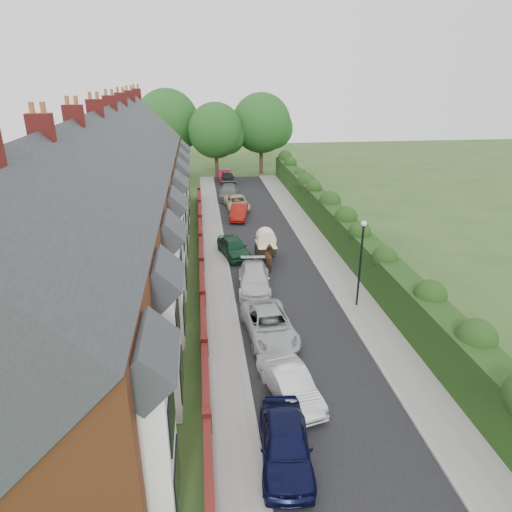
{
  "coord_description": "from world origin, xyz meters",
  "views": [
    {
      "loc": [
        -5.21,
        -18.36,
        12.46
      ],
      "look_at": [
        -2.05,
        7.02,
        2.2
      ],
      "focal_mm": 32.0,
      "sensor_mm": 36.0,
      "label": 1
    }
  ],
  "objects_px": {
    "car_navy": "(285,443)",
    "car_silver_b": "(269,325)",
    "car_white": "(254,279)",
    "car_green": "(234,247)",
    "horse_cart": "(266,242)",
    "car_silver_a": "(290,384)",
    "car_red": "(239,212)",
    "car_beige": "(237,203)",
    "car_black": "(227,178)",
    "horse": "(270,259)",
    "car_grey": "(229,192)",
    "lamppost": "(361,253)"
  },
  "relations": [
    {
      "from": "car_white",
      "to": "car_grey",
      "type": "xyz_separation_m",
      "value": [
        -0.04,
        22.4,
        0.02
      ]
    },
    {
      "from": "car_black",
      "to": "car_navy",
      "type": "bearing_deg",
      "value": -92.72
    },
    {
      "from": "car_silver_a",
      "to": "horse",
      "type": "height_order",
      "value": "horse"
    },
    {
      "from": "car_silver_b",
      "to": "car_red",
      "type": "height_order",
      "value": "car_silver_b"
    },
    {
      "from": "horse",
      "to": "car_silver_a",
      "type": "bearing_deg",
      "value": 79.22
    },
    {
      "from": "car_green",
      "to": "horse_cart",
      "type": "height_order",
      "value": "horse_cart"
    },
    {
      "from": "car_silver_a",
      "to": "car_grey",
      "type": "relative_size",
      "value": 0.84
    },
    {
      "from": "car_silver_b",
      "to": "car_beige",
      "type": "relative_size",
      "value": 1.07
    },
    {
      "from": "car_black",
      "to": "horse_cart",
      "type": "height_order",
      "value": "horse_cart"
    },
    {
      "from": "horse_cart",
      "to": "horse",
      "type": "bearing_deg",
      "value": -90.0
    },
    {
      "from": "car_red",
      "to": "car_grey",
      "type": "relative_size",
      "value": 0.84
    },
    {
      "from": "car_navy",
      "to": "car_black",
      "type": "height_order",
      "value": "car_black"
    },
    {
      "from": "car_navy",
      "to": "car_silver_b",
      "type": "xyz_separation_m",
      "value": [
        0.66,
        7.93,
        -0.05
      ]
    },
    {
      "from": "car_navy",
      "to": "car_silver_b",
      "type": "bearing_deg",
      "value": 90.87
    },
    {
      "from": "car_navy",
      "to": "car_white",
      "type": "distance_m",
      "value": 13.54
    },
    {
      "from": "car_navy",
      "to": "car_grey",
      "type": "relative_size",
      "value": 0.89
    },
    {
      "from": "lamppost",
      "to": "horse_cart",
      "type": "height_order",
      "value": "lamppost"
    },
    {
      "from": "lamppost",
      "to": "car_grey",
      "type": "bearing_deg",
      "value": 102.44
    },
    {
      "from": "car_beige",
      "to": "car_black",
      "type": "bearing_deg",
      "value": 87.37
    },
    {
      "from": "car_white",
      "to": "horse",
      "type": "bearing_deg",
      "value": 68.62
    },
    {
      "from": "car_navy",
      "to": "car_white",
      "type": "relative_size",
      "value": 0.92
    },
    {
      "from": "car_silver_a",
      "to": "horse_cart",
      "type": "height_order",
      "value": "horse_cart"
    },
    {
      "from": "car_navy",
      "to": "horse_cart",
      "type": "xyz_separation_m",
      "value": [
        2.01,
        18.45,
        0.54
      ]
    },
    {
      "from": "car_beige",
      "to": "car_red",
      "type": "bearing_deg",
      "value": -94.91
    },
    {
      "from": "car_white",
      "to": "car_green",
      "type": "relative_size",
      "value": 1.13
    },
    {
      "from": "car_navy",
      "to": "lamppost",
      "type": "bearing_deg",
      "value": 65.44
    },
    {
      "from": "car_white",
      "to": "car_green",
      "type": "distance_m",
      "value": 5.66
    },
    {
      "from": "car_silver_b",
      "to": "horse_cart",
      "type": "height_order",
      "value": "horse_cart"
    },
    {
      "from": "car_white",
      "to": "horse_cart",
      "type": "distance_m",
      "value": 5.16
    },
    {
      "from": "car_navy",
      "to": "car_red",
      "type": "relative_size",
      "value": 1.06
    },
    {
      "from": "lamppost",
      "to": "horse",
      "type": "height_order",
      "value": "lamppost"
    },
    {
      "from": "horse",
      "to": "car_silver_b",
      "type": "bearing_deg",
      "value": 75.47
    },
    {
      "from": "car_grey",
      "to": "horse_cart",
      "type": "distance_m",
      "value": 17.55
    },
    {
      "from": "car_red",
      "to": "car_grey",
      "type": "distance_m",
      "value": 7.61
    },
    {
      "from": "car_silver_a",
      "to": "car_red",
      "type": "bearing_deg",
      "value": 75.94
    },
    {
      "from": "car_black",
      "to": "horse_cart",
      "type": "xyz_separation_m",
      "value": [
        1.17,
        -24.23,
        0.53
      ]
    },
    {
      "from": "car_silver_b",
      "to": "car_green",
      "type": "bearing_deg",
      "value": 90.28
    },
    {
      "from": "car_navy",
      "to": "car_red",
      "type": "xyz_separation_m",
      "value": [
        0.95,
        28.33,
        -0.07
      ]
    },
    {
      "from": "lamppost",
      "to": "horse_cart",
      "type": "relative_size",
      "value": 1.68
    },
    {
      "from": "car_grey",
      "to": "horse",
      "type": "relative_size",
      "value": 2.62
    },
    {
      "from": "car_white",
      "to": "car_grey",
      "type": "relative_size",
      "value": 0.97
    },
    {
      "from": "car_navy",
      "to": "car_white",
      "type": "height_order",
      "value": "car_navy"
    },
    {
      "from": "car_beige",
      "to": "horse",
      "type": "xyz_separation_m",
      "value": [
        0.98,
        -15.19,
        0.14
      ]
    },
    {
      "from": "car_navy",
      "to": "car_beige",
      "type": "bearing_deg",
      "value": 93.77
    },
    {
      "from": "car_silver_b",
      "to": "horse_cart",
      "type": "xyz_separation_m",
      "value": [
        1.35,
        10.52,
        0.58
      ]
    },
    {
      "from": "car_white",
      "to": "horse",
      "type": "relative_size",
      "value": 2.54
    },
    {
      "from": "car_navy",
      "to": "car_green",
      "type": "distance_m",
      "value": 19.13
    },
    {
      "from": "car_navy",
      "to": "car_grey",
      "type": "height_order",
      "value": "car_navy"
    },
    {
      "from": "car_white",
      "to": "car_beige",
      "type": "relative_size",
      "value": 1.02
    },
    {
      "from": "car_red",
      "to": "lamppost",
      "type": "bearing_deg",
      "value": -63.79
    }
  ]
}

